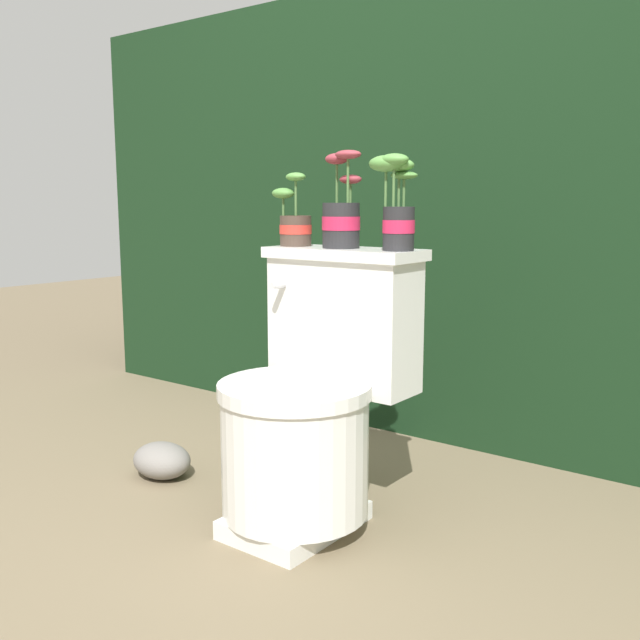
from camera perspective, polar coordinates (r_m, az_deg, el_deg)
ground_plane at (r=1.99m, az=0.44°, el=-16.47°), size 12.00×12.00×0.00m
hedge_backdrop at (r=2.97m, az=16.24°, el=8.21°), size 3.82×1.03×1.65m
toilet at (r=1.93m, az=-0.70°, el=-7.02°), size 0.45×0.52×0.74m
potted_plant_left at (r=2.07m, az=-2.06°, el=7.77°), size 0.12×0.09×0.21m
potted_plant_midleft at (r=1.97m, az=1.73°, el=8.36°), size 0.13×0.11×0.26m
potted_plant_middle at (r=1.87m, az=6.15°, el=9.27°), size 0.12×0.10×0.25m
garden_stone at (r=2.37m, az=-12.53°, el=-10.90°), size 0.20×0.16×0.11m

